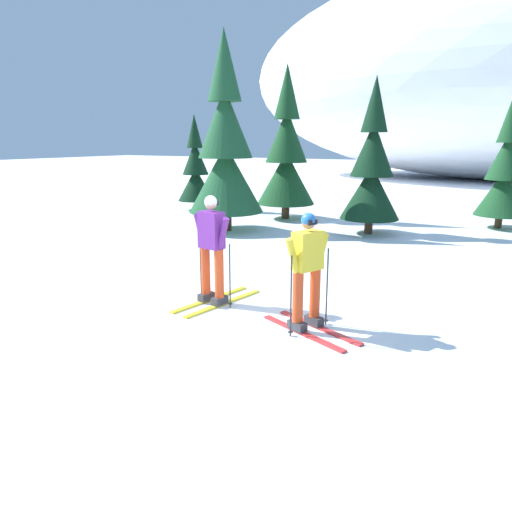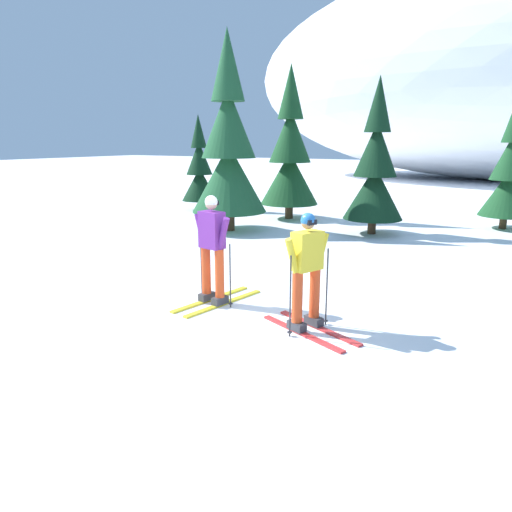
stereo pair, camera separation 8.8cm
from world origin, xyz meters
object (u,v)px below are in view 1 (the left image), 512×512
object	(u,v)px
pine_tree_center_left	(286,156)
pine_tree_center_right	(372,170)
pine_tree_left	(225,150)
skier_yellow_jacket	(308,270)
pine_tree_right	(504,174)
skier_purple_jacket	(212,248)
pine_tree_far_left	(196,171)

from	to	relation	value
pine_tree_center_left	pine_tree_center_right	bearing A→B (deg)	-21.43
pine_tree_center_right	pine_tree_left	bearing A→B (deg)	-157.43
skier_yellow_jacket	pine_tree_center_right	world-z (taller)	pine_tree_center_right
pine_tree_center_right	pine_tree_right	size ratio (longest dim) A/B	1.11
skier_yellow_jacket	skier_purple_jacket	size ratio (longest dim) A/B	0.94
skier_purple_jacket	pine_tree_right	xyz separation A→B (m)	(3.81, 10.06, 0.71)
pine_tree_center_right	pine_tree_center_left	bearing A→B (deg)	158.57
pine_tree_far_left	pine_tree_center_right	size ratio (longest dim) A/B	0.83
skier_yellow_jacket	pine_tree_center_right	xyz separation A→B (m)	(-1.25, 7.53, 0.95)
pine_tree_left	pine_tree_right	xyz separation A→B (m)	(7.15, 4.40, -0.73)
pine_tree_center_left	pine_tree_right	distance (m)	6.76
pine_tree_center_left	skier_yellow_jacket	bearing A→B (deg)	-62.74
skier_yellow_jacket	pine_tree_right	world-z (taller)	pine_tree_right
pine_tree_far_left	pine_tree_right	distance (m)	10.61
skier_purple_jacket	pine_tree_left	size ratio (longest dim) A/B	0.32
skier_yellow_jacket	pine_tree_left	size ratio (longest dim) A/B	0.30
pine_tree_left	pine_tree_center_right	bearing A→B (deg)	22.57
skier_yellow_jacket	skier_purple_jacket	xyz separation A→B (m)	(-1.78, 0.26, 0.06)
skier_purple_jacket	pine_tree_center_left	bearing A→B (deg)	107.89
skier_yellow_jacket	pine_tree_left	xyz separation A→B (m)	(-5.12, 5.92, 1.49)
pine_tree_far_left	pine_tree_left	size ratio (longest dim) A/B	0.63
pine_tree_left	pine_tree_center_left	size ratio (longest dim) A/B	1.12
pine_tree_center_left	pine_tree_right	size ratio (longest dim) A/B	1.29
skier_purple_jacket	pine_tree_right	distance (m)	10.78
pine_tree_left	pine_tree_center_left	distance (m)	2.97
skier_purple_jacket	pine_tree_left	xyz separation A→B (m)	(-3.34, 5.67, 1.44)
pine_tree_left	pine_tree_center_right	distance (m)	4.23
skier_purple_jacket	pine_tree_center_left	size ratio (longest dim) A/B	0.35
skier_purple_jacket	pine_tree_center_left	xyz separation A→B (m)	(-2.77, 8.57, 1.19)
pine_tree_center_left	pine_tree_right	xyz separation A→B (m)	(6.57, 1.50, -0.48)
pine_tree_center_right	pine_tree_right	distance (m)	4.30
pine_tree_center_right	skier_yellow_jacket	bearing A→B (deg)	-80.57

